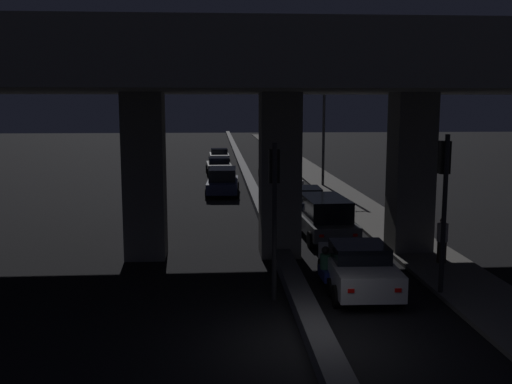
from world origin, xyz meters
TOP-DOWN VIEW (x-y plane):
  - ground_plane at (0.00, 0.00)m, footprint 200.00×200.00m
  - median_divider at (0.00, 35.00)m, footprint 0.63×126.00m
  - sidewalk_right at (5.38, 28.00)m, footprint 2.50×126.00m
  - elevated_overpass at (-0.21, 8.59)m, footprint 30.77×13.23m
  - traffic_light_left_of_median at (-0.72, 3.43)m, footprint 0.30×0.49m
  - traffic_light_right_of_median at (4.23, 3.43)m, footprint 0.30×0.49m
  - street_lamp at (4.50, 26.49)m, footprint 2.59×0.32m
  - car_white_lead at (1.89, 3.92)m, footprint 2.07×4.34m
  - car_grey_second at (2.18, 10.97)m, footprint 2.19×4.54m
  - car_black_third at (2.12, 16.48)m, footprint 2.01×4.12m
  - car_silver_fourth at (1.99, 24.58)m, footprint 2.06×4.78m
  - car_silver_fifth at (1.90, 31.04)m, footprint 1.97×4.35m
  - car_dark_blue_lead_oncoming at (-1.92, 23.52)m, footprint 2.18×4.88m
  - car_grey_second_oncoming at (-2.09, 34.27)m, footprint 2.15×4.22m
  - car_silver_third_oncoming at (-1.99, 42.65)m, footprint 1.97×4.29m
  - motorcycle_blue_filtering_near at (0.94, 4.19)m, footprint 0.33×1.91m
  - motorcycle_white_filtering_mid at (1.03, 13.14)m, footprint 0.32×1.93m
  - motorcycle_black_filtering_far at (0.78, 19.62)m, footprint 0.34×1.87m
  - pedestrian_on_sidewalk at (5.48, 6.54)m, footprint 0.38×0.38m

SIDE VIEW (x-z plane):
  - ground_plane at x=0.00m, z-range 0.00..0.00m
  - sidewalk_right at x=5.38m, z-range 0.00..0.14m
  - median_divider at x=0.00m, z-range 0.00..0.39m
  - motorcycle_blue_filtering_near at x=0.94m, z-range -0.10..1.26m
  - motorcycle_white_filtering_mid at x=1.03m, z-range -0.10..1.30m
  - motorcycle_black_filtering_far at x=0.78m, z-range -0.11..1.32m
  - car_grey_second_oncoming at x=-2.09m, z-range 0.03..1.35m
  - car_silver_third_oncoming at x=-1.99m, z-range 0.01..1.40m
  - car_black_third at x=2.12m, z-range 0.02..1.46m
  - car_silver_fifth at x=1.90m, z-range -0.01..1.53m
  - car_white_lead at x=1.89m, z-range 0.02..1.53m
  - car_dark_blue_lead_oncoming at x=-1.92m, z-range 0.02..1.68m
  - car_silver_fourth at x=1.99m, z-range 0.02..1.77m
  - pedestrian_on_sidewalk at x=5.48m, z-range 0.12..1.72m
  - car_grey_second at x=2.18m, z-range 0.07..1.84m
  - traffic_light_left_of_median at x=-0.72m, z-range 0.84..5.41m
  - traffic_light_right_of_median at x=4.23m, z-range 0.87..5.66m
  - street_lamp at x=4.50m, z-range 0.74..7.84m
  - elevated_overpass at x=-0.21m, z-range 2.33..11.10m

